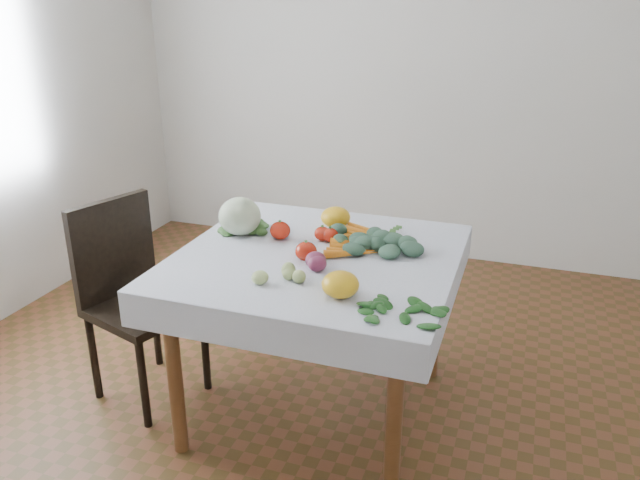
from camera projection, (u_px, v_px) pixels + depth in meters
The scene contains 19 objects.
ground at pixel (317, 408), 2.83m from camera, with size 4.00×4.00×0.00m, color brown.
back_wall at pixel (418, 61), 4.10m from camera, with size 4.00×0.04×2.70m, color silver.
table at pixel (317, 277), 2.59m from camera, with size 1.00×1.00×0.75m.
tablecloth at pixel (317, 255), 2.56m from camera, with size 1.12×1.12×0.01m, color white.
chair at pixel (131, 287), 2.80m from camera, with size 0.52×0.52×0.91m.
cabbage at pixel (240, 216), 2.74m from camera, with size 0.19×0.19×0.17m, color beige.
tomato_a at pixel (280, 230), 2.71m from camera, with size 0.09×0.09×0.08m, color #B61D0C.
tomato_b at pixel (322, 234), 2.69m from camera, with size 0.07×0.07×0.06m, color #B61D0C.
tomato_c at pixel (306, 251), 2.49m from camera, with size 0.09×0.09×0.08m, color #B61D0C.
tomato_d at pixel (330, 235), 2.68m from camera, with size 0.07×0.07×0.06m, color #B61D0C.
heirloom_back at pixel (336, 217), 2.84m from camera, with size 0.14×0.14×0.10m, color gold.
heirloom_front at pixel (340, 284), 2.18m from camera, with size 0.13×0.13×0.09m, color gold.
onion_a at pixel (317, 264), 2.39m from camera, with size 0.07×0.07×0.06m, color #621C40.
onion_b at pixel (316, 260), 2.41m from camera, with size 0.08×0.08×0.07m, color #621C40.
tomatillo_cluster at pixel (284, 276), 2.29m from camera, with size 0.13×0.15×0.05m.
carrot_bunch at pixel (361, 241), 2.65m from camera, with size 0.23×0.40×0.03m.
kale_bunch at pixel (372, 244), 2.59m from camera, with size 0.37×0.35×0.05m.
basil_bunch at pixel (404, 311), 2.08m from camera, with size 0.28×0.24×0.01m.
dill_bunch at pixel (250, 228), 2.81m from camera, with size 0.24×0.21×0.03m.
Camera 1 is at (0.79, -2.23, 1.74)m, focal length 35.00 mm.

